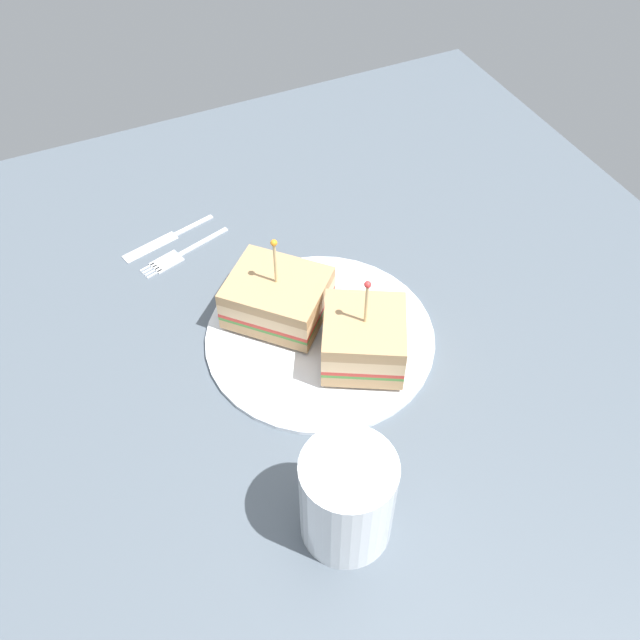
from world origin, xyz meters
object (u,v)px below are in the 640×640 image
plate (320,335)px  fork (177,256)px  drink_glass (347,502)px  sandwich_half_back (364,339)px  sandwich_half_front (277,297)px  knife (164,239)px

plate → fork: (-10.18, 18.67, -0.29)cm
drink_glass → sandwich_half_back: bearing=58.3°
sandwich_half_front → fork: size_ratio=1.10×
sandwich_half_back → plate: bearing=119.7°
sandwich_half_front → drink_glass: size_ratio=1.29×
sandwich_half_back → fork: 26.91cm
sandwich_half_front → drink_glass: sandwich_half_front is taller
sandwich_half_front → fork: (-7.25, 14.20, -3.22)cm
sandwich_half_front → fork: sandwich_half_front is taller
drink_glass → knife: drink_glass is taller
plate → sandwich_half_back: size_ratio=2.18×
sandwich_half_back → fork: sandwich_half_back is taller
plate → sandwich_half_back: bearing=-60.3°
sandwich_half_front → drink_glass: (-4.05, -24.82, 1.00)cm
sandwich_half_front → knife: 19.51cm
sandwich_half_back → fork: bearing=118.8°
sandwich_half_front → drink_glass: 25.17cm
sandwich_half_back → fork: size_ratio=0.95×
drink_glass → sandwich_half_front: bearing=80.7°
knife → drink_glass: bearing=-85.0°
fork → knife: bearing=98.4°
drink_glass → fork: size_ratio=0.85×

